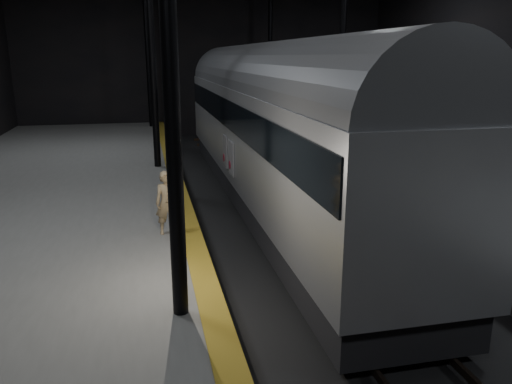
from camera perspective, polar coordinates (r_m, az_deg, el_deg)
name	(u,v)px	position (r m, az deg, el deg)	size (l,w,h in m)	color
ground	(314,258)	(13.56, 6.62, -7.51)	(44.00, 44.00, 0.00)	black
platform_left	(9,266)	(13.11, -26.35, -7.55)	(9.00, 43.80, 1.00)	#585855
tactile_strip	(191,232)	(12.55, -7.44, -4.52)	(0.50, 43.80, 0.01)	olive
track	(314,256)	(13.54, 6.63, -7.24)	(2.40, 43.00, 0.24)	#3F3328
train	(270,120)	(17.37, 1.58, 8.23)	(3.11, 20.79, 5.56)	#ADB0B6
woman	(167,203)	(12.31, -10.13, -1.22)	(0.57, 0.38, 1.57)	#99825E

